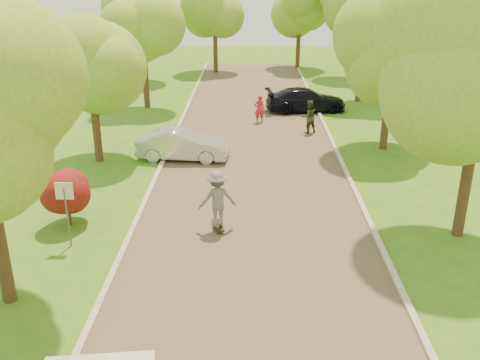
# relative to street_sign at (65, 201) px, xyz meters

# --- Properties ---
(ground) EXTENTS (100.00, 100.00, 0.00)m
(ground) POSITION_rel_street_sign_xyz_m (5.80, -4.00, -1.56)
(ground) COLOR #356F1A
(ground) RESTS_ON ground
(road) EXTENTS (8.00, 60.00, 0.01)m
(road) POSITION_rel_street_sign_xyz_m (5.80, 4.00, -1.56)
(road) COLOR #4C4438
(road) RESTS_ON ground
(curb_left) EXTENTS (0.18, 60.00, 0.12)m
(curb_left) POSITION_rel_street_sign_xyz_m (1.75, 4.00, -1.50)
(curb_left) COLOR #B2AD9E
(curb_left) RESTS_ON ground
(curb_right) EXTENTS (0.18, 60.00, 0.12)m
(curb_right) POSITION_rel_street_sign_xyz_m (9.85, 4.00, -1.50)
(curb_right) COLOR #B2AD9E
(curb_right) RESTS_ON ground
(street_sign) EXTENTS (0.55, 0.06, 2.17)m
(street_sign) POSITION_rel_street_sign_xyz_m (0.00, 0.00, 0.00)
(street_sign) COLOR #59595E
(street_sign) RESTS_ON ground
(red_shrub) EXTENTS (1.70, 1.70, 1.95)m
(red_shrub) POSITION_rel_street_sign_xyz_m (-0.50, 1.50, -0.47)
(red_shrub) COLOR #382619
(red_shrub) RESTS_ON ground
(tree_l_midb) EXTENTS (4.30, 4.20, 6.62)m
(tree_l_midb) POSITION_rel_street_sign_xyz_m (-1.01, 8.00, 3.02)
(tree_l_midb) COLOR #382619
(tree_l_midb) RESTS_ON ground
(tree_l_far) EXTENTS (4.92, 4.80, 7.79)m
(tree_l_far) POSITION_rel_street_sign_xyz_m (-0.59, 18.00, 3.90)
(tree_l_far) COLOR #382619
(tree_l_far) RESTS_ON ground
(tree_r_midb) EXTENTS (4.51, 4.40, 7.01)m
(tree_r_midb) POSITION_rel_street_sign_xyz_m (12.40, 10.00, 3.32)
(tree_r_midb) COLOR #382619
(tree_r_midb) RESTS_ON ground
(tree_r_far) EXTENTS (5.33, 5.20, 8.34)m
(tree_r_far) POSITION_rel_street_sign_xyz_m (13.03, 20.00, 4.27)
(tree_r_far) COLOR #382619
(tree_r_far) RESTS_ON ground
(tree_bg_a) EXTENTS (5.12, 5.00, 7.72)m
(tree_bg_a) POSITION_rel_street_sign_xyz_m (-2.98, 26.00, 3.75)
(tree_bg_a) COLOR #382619
(tree_bg_a) RESTS_ON ground
(tree_bg_b) EXTENTS (5.12, 5.00, 7.95)m
(tree_bg_b) POSITION_rel_street_sign_xyz_m (14.02, 28.00, 3.97)
(tree_bg_b) COLOR #382619
(tree_bg_b) RESTS_ON ground
(tree_bg_c) EXTENTS (4.92, 4.80, 7.33)m
(tree_bg_c) POSITION_rel_street_sign_xyz_m (3.01, 30.00, 3.46)
(tree_bg_c) COLOR #382619
(tree_bg_c) RESTS_ON ground
(tree_bg_d) EXTENTS (5.12, 5.00, 7.72)m
(tree_bg_d) POSITION_rel_street_sign_xyz_m (10.02, 32.00, 3.75)
(tree_bg_d) COLOR #382619
(tree_bg_d) RESTS_ON ground
(silver_sedan) EXTENTS (4.28, 1.81, 1.37)m
(silver_sedan) POSITION_rel_street_sign_xyz_m (2.61, 8.30, -0.88)
(silver_sedan) COLOR #B6B6BB
(silver_sedan) RESTS_ON ground
(dark_sedan) EXTENTS (5.09, 2.58, 1.42)m
(dark_sedan) POSITION_rel_street_sign_xyz_m (9.10, 17.23, -0.86)
(dark_sedan) COLOR black
(dark_sedan) RESTS_ON ground
(longboard) EXTENTS (0.51, 1.05, 0.12)m
(longboard) POSITION_rel_street_sign_xyz_m (4.62, 1.29, -1.45)
(longboard) COLOR black
(longboard) RESTS_ON ground
(skateboarder) EXTENTS (1.41, 1.01, 1.97)m
(skateboarder) POSITION_rel_street_sign_xyz_m (4.62, 1.29, -0.45)
(skateboarder) COLOR slate
(skateboarder) RESTS_ON longboard
(person_striped) EXTENTS (0.62, 0.46, 1.57)m
(person_striped) POSITION_rel_street_sign_xyz_m (6.22, 14.61, -0.78)
(person_striped) COLOR #BB1C34
(person_striped) RESTS_ON ground
(person_olive) EXTENTS (1.05, 0.94, 1.77)m
(person_olive) POSITION_rel_street_sign_xyz_m (8.80, 12.60, -0.68)
(person_olive) COLOR #303721
(person_olive) RESTS_ON ground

